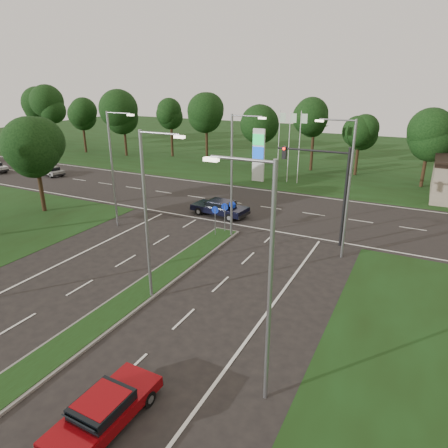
% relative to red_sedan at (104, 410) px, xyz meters
% --- Properties ---
extents(ground, '(160.00, 160.00, 0.00)m').
position_rel_red_sedan_xyz_m(ground, '(-4.54, 1.67, -0.63)').
color(ground, black).
rests_on(ground, ground).
extents(verge_far, '(160.00, 50.00, 0.02)m').
position_rel_red_sedan_xyz_m(verge_far, '(-4.54, 56.67, -0.63)').
color(verge_far, black).
rests_on(verge_far, ground).
extents(cross_road, '(160.00, 12.00, 0.02)m').
position_rel_red_sedan_xyz_m(cross_road, '(-4.54, 25.67, -0.63)').
color(cross_road, black).
rests_on(cross_road, ground).
extents(median_kerb, '(2.00, 26.00, 0.12)m').
position_rel_red_sedan_xyz_m(median_kerb, '(-4.54, 5.67, -0.57)').
color(median_kerb, slate).
rests_on(median_kerb, ground).
extents(streetlight_median_near, '(2.53, 0.22, 9.00)m').
position_rel_red_sedan_xyz_m(streetlight_median_near, '(-3.54, 7.67, 4.45)').
color(streetlight_median_near, gray).
rests_on(streetlight_median_near, ground).
extents(streetlight_median_far, '(2.53, 0.22, 9.00)m').
position_rel_red_sedan_xyz_m(streetlight_median_far, '(-3.54, 17.67, 4.45)').
color(streetlight_median_far, gray).
rests_on(streetlight_median_far, ground).
extents(streetlight_left_far, '(2.53, 0.22, 9.00)m').
position_rel_red_sedan_xyz_m(streetlight_left_far, '(-12.84, 15.67, 4.45)').
color(streetlight_left_far, gray).
rests_on(streetlight_left_far, ground).
extents(streetlight_right_far, '(2.53, 0.22, 9.00)m').
position_rel_red_sedan_xyz_m(streetlight_right_far, '(4.26, 17.67, 4.45)').
color(streetlight_right_far, gray).
rests_on(streetlight_right_far, ground).
extents(streetlight_right_near, '(2.53, 0.22, 9.00)m').
position_rel_red_sedan_xyz_m(streetlight_right_near, '(4.26, 3.67, 4.45)').
color(streetlight_right_near, gray).
rests_on(streetlight_right_near, ground).
extents(traffic_signal, '(5.10, 0.42, 7.00)m').
position_rel_red_sedan_xyz_m(traffic_signal, '(2.65, 19.66, 4.02)').
color(traffic_signal, black).
rests_on(traffic_signal, ground).
extents(median_signs, '(1.16, 1.76, 2.38)m').
position_rel_red_sedan_xyz_m(median_signs, '(-4.54, 18.07, 1.08)').
color(median_signs, gray).
rests_on(median_signs, ground).
extents(gas_pylon, '(5.80, 1.26, 8.00)m').
position_rel_red_sedan_xyz_m(gas_pylon, '(-8.32, 34.71, 2.57)').
color(gas_pylon, silver).
rests_on(gas_pylon, ground).
extents(tree_left_far, '(5.20, 5.20, 8.86)m').
position_rel_red_sedan_xyz_m(tree_left_far, '(-22.44, 15.60, 5.48)').
color(tree_left_far, black).
rests_on(tree_left_far, ground).
extents(treeline_far, '(6.00, 6.00, 9.90)m').
position_rel_red_sedan_xyz_m(treeline_far, '(-4.43, 41.60, 6.20)').
color(treeline_far, black).
rests_on(treeline_far, ground).
extents(red_sedan, '(1.85, 4.29, 1.17)m').
position_rel_red_sedan_xyz_m(red_sedan, '(0.00, 0.00, 0.00)').
color(red_sedan, maroon).
rests_on(red_sedan, ground).
extents(navy_sedan, '(5.07, 2.45, 1.35)m').
position_rel_red_sedan_xyz_m(navy_sedan, '(-6.77, 21.66, 0.10)').
color(navy_sedan, black).
rests_on(navy_sedan, ground).
extents(far_car_a, '(4.04, 2.48, 1.08)m').
position_rel_red_sedan_xyz_m(far_car_a, '(-32.24, 25.84, -0.05)').
color(far_car_a, gray).
rests_on(far_car_a, ground).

